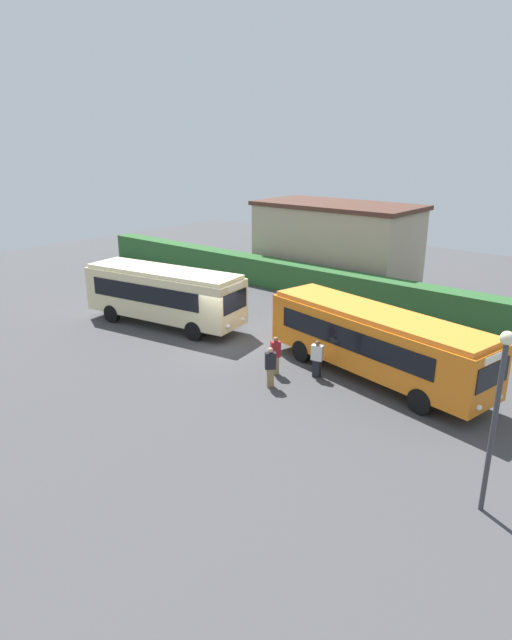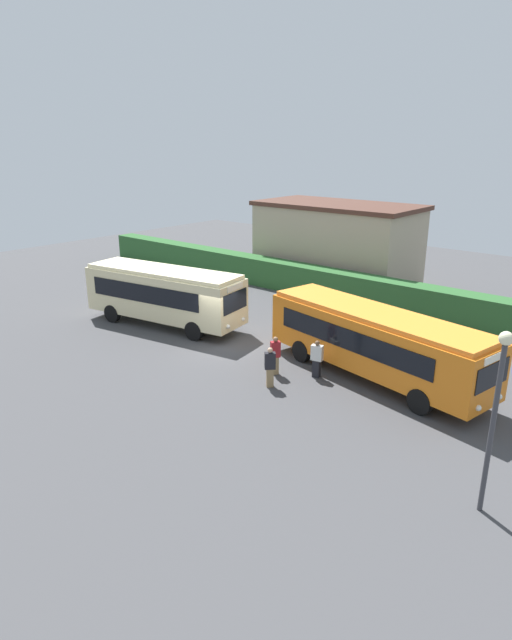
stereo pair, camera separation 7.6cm
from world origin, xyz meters
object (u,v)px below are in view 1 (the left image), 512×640
at_px(bus_cream, 164,293).
at_px(person_center, 270,366).
at_px(lamppost, 497,402).
at_px(bus_orange, 375,340).
at_px(person_far, 442,358).
at_px(person_right, 317,358).
at_px(person_left, 276,354).

distance_m(bus_cream, person_center, 9.69).
bearing_deg(lamppost, bus_orange, 138.05).
relative_size(bus_cream, person_center, 5.53).
height_order(bus_cream, lamppost, lamppost).
bearing_deg(person_far, bus_cream, -143.98).
xyz_separation_m(person_far, lamppost, (4.23, -7.45, 2.27)).
relative_size(person_center, person_right, 1.04).
bearing_deg(lamppost, person_right, 152.48).
bearing_deg(lamppost, person_center, 165.89).
bearing_deg(person_center, bus_cream, 29.77).
bearing_deg(bus_orange, person_left, -133.64).
height_order(person_far, lamppost, lamppost).
bearing_deg(person_center, person_right, -69.62).
relative_size(bus_cream, person_left, 5.55).
relative_size(person_left, person_center, 1.00).
xyz_separation_m(person_center, lamppost, (9.31, -2.34, 2.37)).
bearing_deg(person_far, lamppost, -35.02).
xyz_separation_m(person_right, person_far, (4.18, 3.07, 0.14)).
relative_size(person_left, person_right, 1.03).
bearing_deg(person_left, bus_cream, -152.81).
relative_size(person_center, person_far, 0.90).
xyz_separation_m(bus_orange, person_right, (-1.87, -1.50, -0.86)).
height_order(person_center, lamppost, lamppost).
relative_size(bus_orange, person_far, 5.59).
bearing_deg(person_far, person_center, -109.43).
bearing_deg(bus_cream, person_right, -11.68).
xyz_separation_m(bus_cream, person_right, (10.24, -0.37, -0.95)).
xyz_separation_m(bus_orange, person_far, (2.31, 1.58, -0.72)).
relative_size(bus_cream, person_right, 5.74).
bearing_deg(bus_cream, lamppost, -23.90).
bearing_deg(person_center, lamppost, -149.85).
bearing_deg(person_center, person_far, -90.59).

